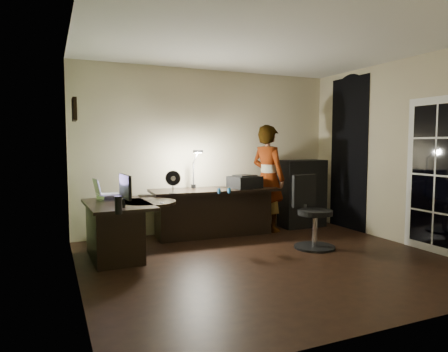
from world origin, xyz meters
name	(u,v)px	position (x,y,z in m)	size (l,w,h in m)	color
floor	(268,261)	(0.00, 0.00, -0.01)	(4.50, 4.00, 0.01)	black
ceiling	(270,41)	(0.00, 0.00, 2.71)	(4.50, 4.00, 0.01)	silver
wall_back	(209,151)	(0.00, 2.00, 1.35)	(4.50, 0.01, 2.70)	#C5B893
wall_front	(400,160)	(0.00, -2.00, 1.35)	(4.50, 0.01, 2.70)	#C5B893
wall_left	(75,156)	(-2.25, 0.00, 1.35)	(0.01, 4.00, 2.70)	#C5B893
wall_right	(404,152)	(2.25, 0.00, 1.35)	(0.01, 4.00, 2.70)	#C5B893
green_wall_overlay	(76,156)	(-2.24, 0.00, 1.35)	(0.00, 4.00, 2.70)	#415A25
arched_doorway	(349,154)	(2.24, 1.15, 1.30)	(0.01, 0.90, 2.60)	black
french_door	(435,175)	(2.24, -0.55, 1.05)	(0.02, 0.92, 2.10)	white
framed_picture	(74,109)	(-2.22, 0.45, 1.85)	(0.04, 0.30, 0.25)	black
desk_left	(118,230)	(-1.71, 0.90, 0.36)	(0.76, 1.24, 0.72)	black
desk_right	(215,212)	(-0.10, 1.53, 0.38)	(2.02, 0.71, 0.76)	black
cabinet	(302,193)	(1.60, 1.58, 0.59)	(0.79, 0.39, 1.18)	black
laptop_stand	(109,198)	(-1.79, 1.14, 0.75)	(0.24, 0.20, 0.10)	silver
laptop	(108,187)	(-1.79, 1.14, 0.90)	(0.31, 0.29, 0.21)	silver
monitor	(124,197)	(-1.70, 0.49, 0.85)	(0.09, 0.45, 0.30)	black
mouse	(162,203)	(-1.19, 0.68, 0.71)	(0.05, 0.08, 0.03)	silver
phone	(169,203)	(-1.09, 0.68, 0.70)	(0.06, 0.12, 0.01)	black
pen	(160,204)	(-1.22, 0.64, 0.70)	(0.01, 0.15, 0.01)	black
speaker	(118,205)	(-1.81, 0.17, 0.80)	(0.08, 0.08, 0.20)	black
notepad	(157,203)	(-1.23, 0.75, 0.70)	(0.14, 0.20, 0.01)	silver
desk_fan	(173,182)	(-0.90, 1.15, 0.93)	(0.21, 0.12, 0.33)	black
headphones	(224,190)	(-0.21, 0.92, 0.81)	(0.20, 0.08, 0.09)	#1A5D9E
printer	(245,181)	(0.38, 1.42, 0.87)	(0.47, 0.37, 0.21)	black
desk_lamp	(193,168)	(-0.39, 1.73, 1.09)	(0.16, 0.29, 0.65)	black
office_chair	(315,212)	(0.91, 0.27, 0.51)	(0.57, 0.57, 1.03)	black
person	(268,178)	(0.88, 1.55, 0.89)	(0.64, 0.42, 1.78)	#D8A88C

